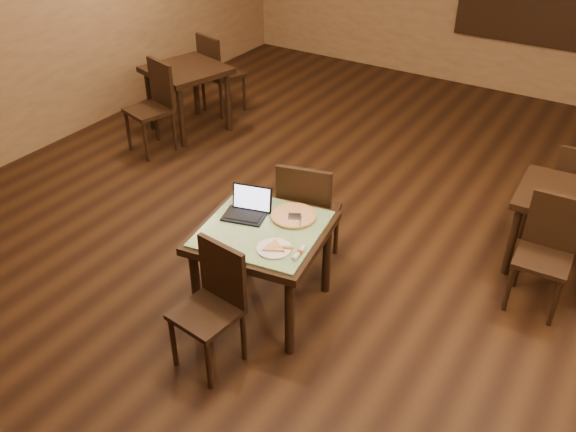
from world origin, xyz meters
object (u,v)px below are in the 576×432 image
Objects in this scene: laptop at (248,208)px; other_table_a_chair_near at (547,247)px; pizza_pan at (293,217)px; other_table_b_chair_near at (155,102)px; other_table_a at (565,207)px; other_table_b at (187,78)px; other_table_a_chair_far at (576,187)px; chair_main_far at (307,211)px; tiled_table at (263,239)px; chair_main_near at (214,299)px; other_table_b_chair_far at (217,70)px.

other_table_a_chair_near is (2.00, 1.15, -0.29)m from laptop.
other_table_b_chair_near is (-2.75, 1.43, -0.18)m from pizza_pan.
laptop is 0.45× the size of other_table_a.
other_table_b is at bearing 123.16° from laptop.
other_table_a_chair_far is at bearing 32.72° from laptop.
other_table_b_chair_near is (-2.65, 1.06, 0.00)m from chair_main_far.
tiled_table is 0.27m from laptop.
other_table_a is at bearing 16.88° from other_table_b_chair_near.
chair_main_near reaches higher than other_table_b.
chair_main_far reaches higher than pizza_pan.
other_table_b_chair_near is (-4.44, -0.12, -0.01)m from other_table_a.
laptop is (-0.21, 0.72, 0.29)m from chair_main_near.
laptop is 3.02m from other_table_a_chair_far.
chair_main_far reaches higher than tiled_table.
other_table_b_chair_near is at bearing 145.48° from chair_main_near.
other_table_b reaches higher than tiled_table.
laptop reaches higher than other_table_b.
tiled_table is 1.13× the size of other_table_a_chair_far.
tiled_table is at bearing -147.59° from other_table_a_chair_near.
other_table_b_chair_near is at bearing 131.87° from laptop.
laptop is 0.35× the size of other_table_b_chair_near.
tiled_table is 1.13× the size of other_table_a_chair_near.
other_table_a is at bearing 42.55° from pizza_pan.
other_table_b_chair_far is (-4.48, 1.64, 0.06)m from other_table_a_chair_near.
other_table_b is at bearing 139.01° from chair_main_near.
laptop is 0.35× the size of other_table_b_chair_far.
pizza_pan reaches higher than tiled_table.
laptop is 0.34× the size of other_table_b.
other_table_a is at bearing 24.82° from laptop.
chair_main_far reaches higher than laptop.
other_table_a_chair_near reaches higher than other_table_a.
tiled_table is at bearing -41.82° from laptop.
chair_main_far is 3.15× the size of pizza_pan.
chair_main_far is 2.86m from other_table_b_chair_near.
pizza_pan is 0.32× the size of other_table_b_chair_near.
laptop is 2.91m from other_table_b_chair_near.
other_table_b is 1.01× the size of other_table_b_chair_near.
chair_main_near is 2.61× the size of laptop.
tiled_table is 2.20m from other_table_a_chair_near.
other_table_a_chair_near is at bearing 175.27° from other_table_b_chair_far.
pizza_pan is at bearing 90.10° from chair_main_far.
other_table_a_chair_far is 0.88× the size of other_table_b.
chair_main_far is 2.14m from other_table_a.
other_table_a_chair_far reaches higher than other_table_b.
other_table_a_chair_far is (1.69, 2.09, -0.24)m from pizza_pan.
other_table_a_chair_near is at bearing 52.48° from chair_main_near.
other_table_b_chair_far reaches higher than pizza_pan.
laptop is at bearing -26.21° from other_table_b.
laptop is (-0.20, 0.10, 0.16)m from tiled_table.
other_table_a_chair_near reaches higher than tiled_table.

